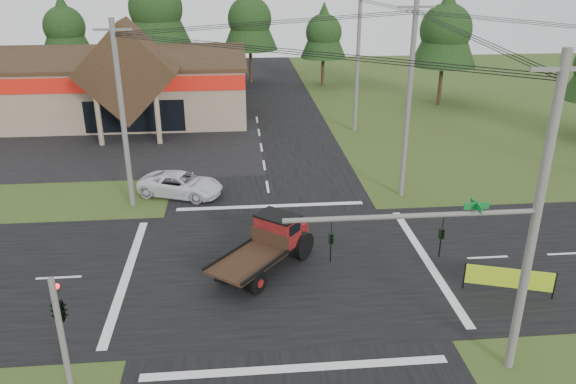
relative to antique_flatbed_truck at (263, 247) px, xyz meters
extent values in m
plane|color=#394C1B|center=(0.78, 0.17, -1.20)|extent=(120.00, 120.00, 0.00)
cube|color=black|center=(0.78, 0.17, -1.19)|extent=(12.00, 120.00, 0.02)
cube|color=black|center=(0.78, 0.17, -1.19)|extent=(120.00, 12.00, 0.02)
cube|color=black|center=(-13.22, 19.17, -1.19)|extent=(28.00, 14.00, 0.02)
cube|color=gray|center=(-15.22, 30.17, 1.30)|extent=(30.00, 15.00, 5.00)
cube|color=#321E14|center=(-15.22, 30.17, 3.85)|extent=(30.40, 15.40, 0.30)
cube|color=red|center=(-15.22, 22.62, 2.90)|extent=(30.00, 0.12, 1.20)
cube|color=#321E14|center=(-9.22, 21.67, 4.10)|extent=(7.78, 4.00, 7.78)
cylinder|color=gray|center=(-11.42, 19.97, 0.80)|extent=(0.40, 0.40, 4.00)
cylinder|color=gray|center=(-7.02, 19.97, 0.80)|extent=(0.40, 0.40, 4.00)
cube|color=black|center=(-9.22, 22.65, 0.30)|extent=(8.00, 0.08, 2.60)
cylinder|color=#595651|center=(8.28, -7.33, 2.30)|extent=(0.24, 0.24, 7.00)
cylinder|color=#595651|center=(4.28, -7.33, 4.80)|extent=(8.00, 0.16, 0.16)
imported|color=black|center=(5.28, -7.33, 3.80)|extent=(0.16, 0.20, 1.00)
imported|color=black|center=(1.78, -7.33, 3.80)|extent=(0.16, 0.20, 1.00)
cube|color=#0C6626|center=(6.28, -7.33, 5.05)|extent=(0.80, 0.04, 0.22)
cylinder|color=#595651|center=(-6.72, -7.33, 1.00)|extent=(0.20, 0.20, 4.40)
imported|color=black|center=(-6.72, -7.13, 2.50)|extent=(0.53, 2.48, 1.00)
sphere|color=#FF0C0C|center=(-6.72, -6.98, 2.70)|extent=(0.18, 0.18, 0.18)
cylinder|color=#595651|center=(8.28, -7.33, 4.30)|extent=(0.30, 0.30, 11.00)
cube|color=#595651|center=(8.28, -7.33, 9.20)|extent=(2.00, 0.12, 0.12)
cylinder|color=#595651|center=(-7.22, 8.17, 4.05)|extent=(0.30, 0.30, 10.50)
cube|color=#595651|center=(-7.22, 8.17, 8.70)|extent=(2.00, 0.12, 0.12)
cylinder|color=#595651|center=(8.78, 8.17, 4.55)|extent=(0.30, 0.30, 11.50)
cube|color=#595651|center=(8.78, 8.17, 9.70)|extent=(2.00, 0.12, 0.12)
cylinder|color=#595651|center=(8.78, 22.17, 4.40)|extent=(0.30, 0.30, 11.20)
cylinder|color=#332316|center=(-19.22, 42.17, 0.55)|extent=(0.36, 0.36, 3.50)
cone|color=black|center=(-19.22, 42.17, 5.60)|extent=(5.60, 5.60, 6.60)
sphere|color=black|center=(-19.22, 42.17, 5.30)|extent=(4.40, 4.40, 4.40)
cylinder|color=#332316|center=(-9.22, 41.17, 1.07)|extent=(0.36, 0.36, 4.55)
cone|color=black|center=(-9.22, 41.17, 7.64)|extent=(7.28, 7.28, 8.58)
sphere|color=black|center=(-9.22, 41.17, 7.25)|extent=(5.72, 5.72, 5.72)
cylinder|color=#332316|center=(0.78, 42.17, 0.72)|extent=(0.36, 0.36, 3.85)
cone|color=black|center=(0.78, 42.17, 6.28)|extent=(6.16, 6.16, 7.26)
sphere|color=black|center=(0.78, 42.17, 5.95)|extent=(4.84, 4.84, 4.84)
cylinder|color=#332316|center=(8.78, 40.17, 0.37)|extent=(0.36, 0.36, 3.15)
cone|color=black|center=(8.78, 40.17, 4.92)|extent=(5.04, 5.04, 5.94)
sphere|color=black|center=(8.78, 40.17, 4.65)|extent=(3.96, 3.96, 3.96)
cylinder|color=#332316|center=(18.78, 30.17, 0.72)|extent=(0.36, 0.36, 3.85)
cone|color=black|center=(18.78, 30.17, 6.28)|extent=(6.16, 6.16, 7.26)
sphere|color=black|center=(18.78, 30.17, 5.95)|extent=(4.84, 4.84, 4.84)
imported|color=white|center=(-4.51, 9.37, -0.50)|extent=(5.56, 3.94, 1.41)
camera|label=1|loc=(-0.96, -22.48, 12.08)|focal=35.00mm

